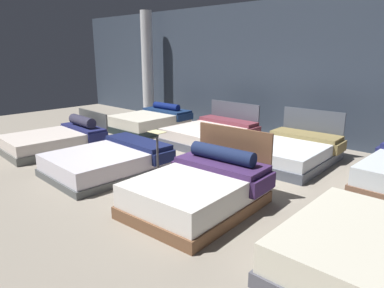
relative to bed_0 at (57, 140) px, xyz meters
name	(u,v)px	position (x,y,z in m)	size (l,w,h in m)	color
ground_plane	(207,167)	(3.39, 1.44, -0.24)	(18.00, 18.00, 0.02)	gray
showroom_back_wall	(291,71)	(3.39, 4.68, 1.52)	(18.00, 0.06, 3.50)	#333D4C
bed_0	(57,140)	(0.00, 0.00, 0.00)	(1.58, 2.18, 0.79)	#585A57
bed_1	(109,161)	(2.24, -0.10, -0.01)	(1.72, 2.11, 0.50)	#4B5052
bed_2	(200,189)	(4.54, -0.06, 0.06)	(1.60, 2.02, 1.06)	brown
bed_3	(360,252)	(6.78, -0.10, 0.01)	(1.44, 1.98, 0.48)	#52525D
bed_4	(151,121)	(0.01, 2.88, 0.02)	(1.59, 2.11, 0.72)	black
bed_5	(211,134)	(2.26, 2.91, 0.00)	(1.77, 2.05, 0.93)	#4C505E
bed_6	(292,151)	(4.49, 2.83, 0.00)	(1.59, 2.16, 0.98)	#4C5260
price_sign	(158,165)	(3.39, 0.13, 0.13)	(0.28, 0.24, 0.93)	#3F3F44
support_pillar	(147,66)	(-1.54, 4.10, 1.52)	(0.38, 0.38, 3.50)	silver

